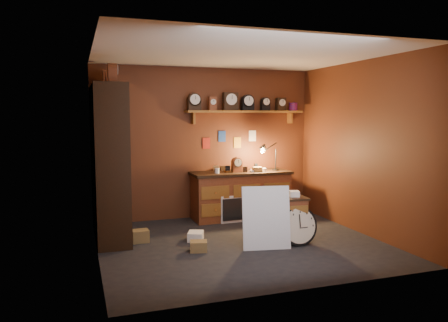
% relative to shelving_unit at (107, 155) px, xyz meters
% --- Properties ---
extents(floor, '(4.00, 4.00, 0.00)m').
position_rel_shelving_unit_xyz_m(floor, '(1.79, -0.98, -1.25)').
color(floor, black).
rests_on(floor, ground).
extents(room_shell, '(4.02, 3.62, 2.71)m').
position_rel_shelving_unit_xyz_m(room_shell, '(1.84, -0.87, 0.47)').
color(room_shell, '#5F2D16').
rests_on(room_shell, ground).
extents(shelving_unit, '(0.47, 1.60, 2.58)m').
position_rel_shelving_unit_xyz_m(shelving_unit, '(0.00, 0.00, 0.00)').
color(shelving_unit, black).
rests_on(shelving_unit, ground).
extents(workbench, '(1.79, 0.66, 1.36)m').
position_rel_shelving_unit_xyz_m(workbench, '(2.35, 0.49, -0.78)').
color(workbench, brown).
rests_on(workbench, ground).
extents(low_cabinet, '(0.63, 0.55, 0.76)m').
position_rel_shelving_unit_xyz_m(low_cabinet, '(2.45, -1.07, -0.89)').
color(low_cabinet, brown).
rests_on(low_cabinet, ground).
extents(big_round_clock, '(0.57, 0.18, 0.57)m').
position_rel_shelving_unit_xyz_m(big_round_clock, '(2.54, -1.32, -0.97)').
color(big_round_clock, black).
rests_on(big_round_clock, ground).
extents(white_panel, '(0.70, 0.30, 0.89)m').
position_rel_shelving_unit_xyz_m(white_panel, '(2.04, -1.31, -1.25)').
color(white_panel, silver).
rests_on(white_panel, ground).
extents(mini_fridge, '(0.47, 0.49, 0.48)m').
position_rel_shelving_unit_xyz_m(mini_fridge, '(2.10, 0.41, -1.02)').
color(mini_fridge, silver).
rests_on(mini_fridge, ground).
extents(floor_box_a, '(0.27, 0.25, 0.14)m').
position_rel_shelving_unit_xyz_m(floor_box_a, '(1.11, -1.14, -1.18)').
color(floor_box_a, olive).
rests_on(floor_box_a, ground).
extents(floor_box_b, '(0.30, 0.32, 0.13)m').
position_rel_shelving_unit_xyz_m(floor_box_b, '(1.20, -0.63, -1.19)').
color(floor_box_b, white).
rests_on(floor_box_b, ground).
extents(floor_box_c, '(0.25, 0.21, 0.18)m').
position_rel_shelving_unit_xyz_m(floor_box_c, '(0.41, -0.45, -1.16)').
color(floor_box_c, olive).
rests_on(floor_box_c, ground).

